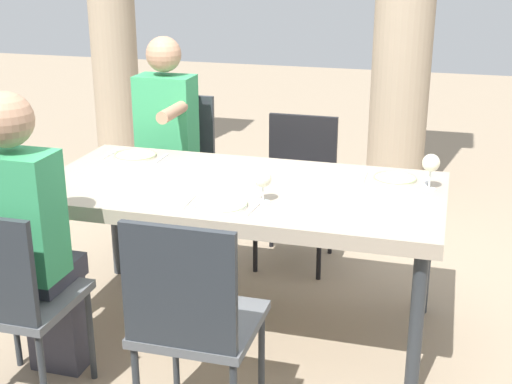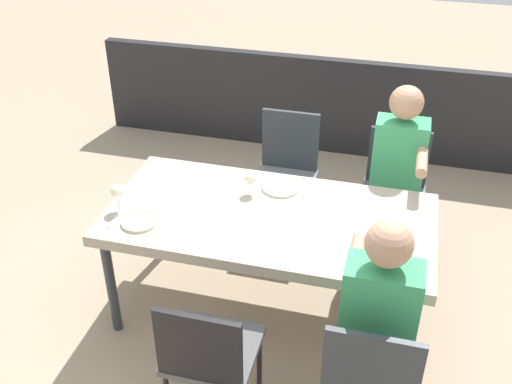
# 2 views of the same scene
# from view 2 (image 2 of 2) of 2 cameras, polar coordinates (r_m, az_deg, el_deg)

# --- Properties ---
(ground_plane) EXTENTS (16.00, 16.00, 0.00)m
(ground_plane) POSITION_cam_2_polar(r_m,az_deg,el_deg) (4.00, 1.15, -11.08)
(ground_plane) COLOR gray
(dining_table) EXTENTS (1.91, 0.95, 0.76)m
(dining_table) POSITION_cam_2_polar(r_m,az_deg,el_deg) (3.56, 1.27, -2.96)
(dining_table) COLOR tan
(dining_table) RESTS_ON ground
(chair_west_north) EXTENTS (0.44, 0.44, 0.95)m
(chair_west_north) POSITION_cam_2_polar(r_m,az_deg,el_deg) (2.93, 10.64, -17.31)
(chair_west_north) COLOR #5B5E61
(chair_west_north) RESTS_ON ground
(chair_west_south) EXTENTS (0.44, 0.44, 0.90)m
(chair_west_south) POSITION_cam_2_polar(r_m,az_deg,el_deg) (4.34, 12.96, 0.60)
(chair_west_south) COLOR #5B5E61
(chair_west_south) RESTS_ON ground
(chair_mid_north) EXTENTS (0.44, 0.44, 0.87)m
(chair_mid_north) POSITION_cam_2_polar(r_m,az_deg,el_deg) (3.06, -4.53, -14.98)
(chair_mid_north) COLOR #4F4F50
(chair_mid_north) RESTS_ON ground
(chair_mid_south) EXTENTS (0.44, 0.44, 0.95)m
(chair_mid_south) POSITION_cam_2_polar(r_m,az_deg,el_deg) (4.39, 2.89, 2.24)
(chair_mid_south) COLOR #5B5E61
(chair_mid_south) RESTS_ON ground
(diner_woman_green) EXTENTS (0.35, 0.50, 1.32)m
(diner_woman_green) POSITION_cam_2_polar(r_m,az_deg,el_deg) (4.09, 13.16, 1.53)
(diner_woman_green) COLOR #3F3F4C
(diner_woman_green) RESTS_ON ground
(diner_man_white) EXTENTS (0.35, 0.49, 1.34)m
(diner_man_white) POSITION_cam_2_polar(r_m,az_deg,el_deg) (2.94, 11.32, -12.19)
(diner_man_white) COLOR #3F3F4C
(diner_man_white) RESTS_ON ground
(patio_railing) EXTENTS (4.31, 0.10, 0.90)m
(patio_railing) POSITION_cam_2_polar(r_m,az_deg,el_deg) (5.64, 6.75, 8.11)
(patio_railing) COLOR black
(patio_railing) RESTS_ON ground
(plate_0) EXTENTS (0.22, 0.22, 0.02)m
(plate_0) POSITION_cam_2_polar(r_m,az_deg,el_deg) (3.22, 11.94, -6.64)
(plate_0) COLOR silver
(plate_0) RESTS_ON dining_table
(fork_0) EXTENTS (0.03, 0.17, 0.01)m
(fork_0) POSITION_cam_2_polar(r_m,az_deg,el_deg) (3.23, 14.59, -7.08)
(fork_0) COLOR silver
(fork_0) RESTS_ON dining_table
(spoon_0) EXTENTS (0.02, 0.17, 0.01)m
(spoon_0) POSITION_cam_2_polar(r_m,az_deg,el_deg) (3.22, 9.27, -6.35)
(spoon_0) COLOR silver
(spoon_0) RESTS_ON dining_table
(plate_1) EXTENTS (0.24, 0.24, 0.02)m
(plate_1) POSITION_cam_2_polar(r_m,az_deg,el_deg) (3.76, 2.37, 0.47)
(plate_1) COLOR white
(plate_1) RESTS_ON dining_table
(wine_glass_1) EXTENTS (0.08, 0.08, 0.15)m
(wine_glass_1) POSITION_cam_2_polar(r_m,az_deg,el_deg) (3.66, -0.49, 1.29)
(wine_glass_1) COLOR white
(wine_glass_1) RESTS_ON dining_table
(fork_1) EXTENTS (0.03, 0.17, 0.01)m
(fork_1) POSITION_cam_2_polar(r_m,az_deg,el_deg) (3.74, 4.61, 0.09)
(fork_1) COLOR silver
(fork_1) RESTS_ON dining_table
(spoon_1) EXTENTS (0.03, 0.17, 0.01)m
(spoon_1) POSITION_cam_2_polar(r_m,az_deg,el_deg) (3.79, 0.16, 0.70)
(spoon_1) COLOR silver
(spoon_1) RESTS_ON dining_table
(plate_2) EXTENTS (0.21, 0.21, 0.02)m
(plate_2) POSITION_cam_2_polar(r_m,az_deg,el_deg) (3.51, -11.03, -2.80)
(plate_2) COLOR silver
(plate_2) RESTS_ON dining_table
(wine_glass_2) EXTENTS (0.08, 0.08, 0.17)m
(wine_glass_2) POSITION_cam_2_polar(r_m,az_deg,el_deg) (3.59, -12.99, 0.04)
(wine_glass_2) COLOR white
(wine_glass_2) RESTS_ON dining_table
(fork_2) EXTENTS (0.02, 0.17, 0.01)m
(fork_2) POSITION_cam_2_polar(r_m,az_deg,el_deg) (3.46, -8.76, -3.26)
(fork_2) COLOR silver
(fork_2) RESTS_ON dining_table
(spoon_2) EXTENTS (0.02, 0.17, 0.01)m
(spoon_2) POSITION_cam_2_polar(r_m,az_deg,el_deg) (3.57, -13.21, -2.50)
(spoon_2) COLOR silver
(spoon_2) RESTS_ON dining_table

